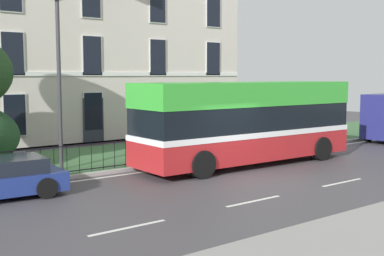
# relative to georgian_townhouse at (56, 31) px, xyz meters

# --- Properties ---
(ground_plane) EXTENTS (60.00, 56.00, 0.18)m
(ground_plane) POSITION_rel_georgian_townhouse_xyz_m (0.16, -14.70, -5.96)
(ground_plane) COLOR #444045
(georgian_townhouse) EXTENTS (19.98, 8.89, 11.57)m
(georgian_townhouse) POSITION_rel_georgian_townhouse_xyz_m (0.00, 0.00, 0.00)
(georgian_townhouse) COLOR beige
(georgian_townhouse) RESTS_ON ground_plane
(iron_verge_railing) EXTENTS (19.17, 0.04, 0.97)m
(iron_verge_railing) POSITION_rel_georgian_townhouse_xyz_m (0.00, -11.46, -5.32)
(iron_verge_railing) COLOR black
(iron_verge_railing) RESTS_ON ground_plane
(single_decker_bus) EXTENTS (9.42, 2.70, 3.19)m
(single_decker_bus) POSITION_rel_georgian_townhouse_xyz_m (2.07, -13.31, -4.27)
(single_decker_bus) COLOR #AD1F23
(single_decker_bus) RESTS_ON ground_plane
(street_lamp_post) EXTENTS (0.36, 0.24, 6.27)m
(street_lamp_post) POSITION_rel_georgian_townhouse_xyz_m (-4.37, -10.54, -2.20)
(street_lamp_post) COLOR #333338
(street_lamp_post) RESTS_ON ground_plane
(litter_bin) EXTENTS (0.53, 0.53, 1.23)m
(litter_bin) POSITION_rel_georgian_townhouse_xyz_m (0.04, -11.03, -5.21)
(litter_bin) COLOR #4C4742
(litter_bin) RESTS_ON ground_plane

